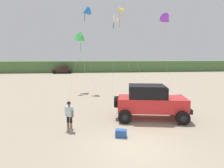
{
  "coord_description": "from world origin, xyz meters",
  "views": [
    {
      "loc": [
        -2.07,
        -8.07,
        4.06
      ],
      "look_at": [
        -0.55,
        4.14,
        2.35
      ],
      "focal_mm": 30.72,
      "sensor_mm": 36.0,
      "label": 1
    }
  ],
  "objects_px": {
    "kite_yellow_diamond": "(121,11)",
    "kite_green_box": "(82,39)",
    "person_watching": "(69,114)",
    "cooler_box": "(121,133)",
    "jeep": "(151,101)",
    "kite_pink_ribbon": "(167,20)",
    "distant_pickup": "(63,70)",
    "kite_black_sled": "(86,12)",
    "kite_blue_swept": "(115,20)"
  },
  "relations": [
    {
      "from": "kite_yellow_diamond",
      "to": "kite_green_box",
      "type": "bearing_deg",
      "value": -165.51
    },
    {
      "from": "kite_yellow_diamond",
      "to": "person_watching",
      "type": "bearing_deg",
      "value": -110.21
    },
    {
      "from": "cooler_box",
      "to": "kite_green_box",
      "type": "xyz_separation_m",
      "value": [
        -2.34,
        14.4,
        6.07
      ]
    },
    {
      "from": "cooler_box",
      "to": "kite_yellow_diamond",
      "type": "relative_size",
      "value": 0.05
    },
    {
      "from": "cooler_box",
      "to": "kite_yellow_diamond",
      "type": "distance_m",
      "value": 18.6
    },
    {
      "from": "jeep",
      "to": "kite_pink_ribbon",
      "type": "height_order",
      "value": "kite_pink_ribbon"
    },
    {
      "from": "jeep",
      "to": "distant_pickup",
      "type": "distance_m",
      "value": 39.32
    },
    {
      "from": "cooler_box",
      "to": "kite_yellow_diamond",
      "type": "bearing_deg",
      "value": 96.78
    },
    {
      "from": "kite_black_sled",
      "to": "kite_green_box",
      "type": "xyz_separation_m",
      "value": [
        -0.55,
        0.6,
        -2.95
      ]
    },
    {
      "from": "kite_black_sled",
      "to": "kite_green_box",
      "type": "relative_size",
      "value": 1.4
    },
    {
      "from": "kite_yellow_diamond",
      "to": "distant_pickup",
      "type": "bearing_deg",
      "value": 113.23
    },
    {
      "from": "cooler_box",
      "to": "kite_pink_ribbon",
      "type": "xyz_separation_m",
      "value": [
        7.54,
        12.89,
        8.19
      ]
    },
    {
      "from": "kite_green_box",
      "to": "kite_pink_ribbon",
      "type": "bearing_deg",
      "value": -8.68
    },
    {
      "from": "cooler_box",
      "to": "distant_pickup",
      "type": "xyz_separation_m",
      "value": [
        -8.08,
        40.57,
        0.75
      ]
    },
    {
      "from": "cooler_box",
      "to": "kite_green_box",
      "type": "relative_size",
      "value": 0.08
    },
    {
      "from": "distant_pickup",
      "to": "kite_blue_swept",
      "type": "xyz_separation_m",
      "value": [
        9.24,
        -29.71,
        6.88
      ]
    },
    {
      "from": "person_watching",
      "to": "kite_yellow_diamond",
      "type": "height_order",
      "value": "kite_yellow_diamond"
    },
    {
      "from": "kite_black_sled",
      "to": "kite_green_box",
      "type": "height_order",
      "value": "kite_black_sled"
    },
    {
      "from": "cooler_box",
      "to": "kite_pink_ribbon",
      "type": "bearing_deg",
      "value": 75.91
    },
    {
      "from": "kite_pink_ribbon",
      "to": "kite_yellow_diamond",
      "type": "bearing_deg",
      "value": 150.52
    },
    {
      "from": "distant_pickup",
      "to": "person_watching",
      "type": "bearing_deg",
      "value": -82.22
    },
    {
      "from": "jeep",
      "to": "cooler_box",
      "type": "relative_size",
      "value": 8.94
    },
    {
      "from": "kite_black_sled",
      "to": "kite_pink_ribbon",
      "type": "bearing_deg",
      "value": -5.56
    },
    {
      "from": "kite_blue_swept",
      "to": "kite_green_box",
      "type": "distance_m",
      "value": 5.22
    },
    {
      "from": "jeep",
      "to": "kite_pink_ribbon",
      "type": "xyz_separation_m",
      "value": [
        5.1,
        10.21,
        7.18
      ]
    },
    {
      "from": "person_watching",
      "to": "kite_blue_swept",
      "type": "distance_m",
      "value": 12.44
    },
    {
      "from": "person_watching",
      "to": "jeep",
      "type": "bearing_deg",
      "value": 15.54
    },
    {
      "from": "person_watching",
      "to": "kite_yellow_diamond",
      "type": "relative_size",
      "value": 0.16
    },
    {
      "from": "kite_yellow_diamond",
      "to": "kite_black_sled",
      "type": "bearing_deg",
      "value": -156.84
    },
    {
      "from": "cooler_box",
      "to": "distant_pickup",
      "type": "relative_size",
      "value": 0.12
    },
    {
      "from": "cooler_box",
      "to": "kite_blue_swept",
      "type": "relative_size",
      "value": 0.07
    },
    {
      "from": "kite_pink_ribbon",
      "to": "kite_yellow_diamond",
      "type": "relative_size",
      "value": 0.89
    },
    {
      "from": "person_watching",
      "to": "distant_pickup",
      "type": "xyz_separation_m",
      "value": [
        -5.37,
        39.32,
        0.0
      ]
    },
    {
      "from": "person_watching",
      "to": "kite_green_box",
      "type": "bearing_deg",
      "value": 88.41
    },
    {
      "from": "kite_pink_ribbon",
      "to": "kite_blue_swept",
      "type": "bearing_deg",
      "value": -162.33
    },
    {
      "from": "distant_pickup",
      "to": "kite_yellow_diamond",
      "type": "xyz_separation_m",
      "value": [
        10.69,
        -24.89,
        8.92
      ]
    },
    {
      "from": "kite_blue_swept",
      "to": "kite_green_box",
      "type": "bearing_deg",
      "value": 134.7
    },
    {
      "from": "cooler_box",
      "to": "kite_black_sled",
      "type": "bearing_deg",
      "value": 113.58
    },
    {
      "from": "person_watching",
      "to": "kite_yellow_diamond",
      "type": "distance_m",
      "value": 17.77
    },
    {
      "from": "kite_black_sled",
      "to": "cooler_box",
      "type": "bearing_deg",
      "value": -82.64
    },
    {
      "from": "cooler_box",
      "to": "kite_black_sled",
      "type": "height_order",
      "value": "kite_black_sled"
    },
    {
      "from": "jeep",
      "to": "kite_yellow_diamond",
      "type": "distance_m",
      "value": 15.62
    },
    {
      "from": "cooler_box",
      "to": "kite_green_box",
      "type": "distance_m",
      "value": 15.8
    },
    {
      "from": "jeep",
      "to": "kite_blue_swept",
      "type": "height_order",
      "value": "kite_blue_swept"
    },
    {
      "from": "person_watching",
      "to": "kite_pink_ribbon",
      "type": "xyz_separation_m",
      "value": [
        10.24,
        11.64,
        7.45
      ]
    },
    {
      "from": "jeep",
      "to": "distant_pickup",
      "type": "bearing_deg",
      "value": 105.5
    },
    {
      "from": "kite_pink_ribbon",
      "to": "kite_yellow_diamond",
      "type": "distance_m",
      "value": 5.85
    },
    {
      "from": "kite_green_box",
      "to": "kite_blue_swept",
      "type": "bearing_deg",
      "value": -45.3
    },
    {
      "from": "kite_blue_swept",
      "to": "kite_black_sled",
      "type": "relative_size",
      "value": 0.84
    },
    {
      "from": "person_watching",
      "to": "distant_pickup",
      "type": "distance_m",
      "value": 39.69
    }
  ]
}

